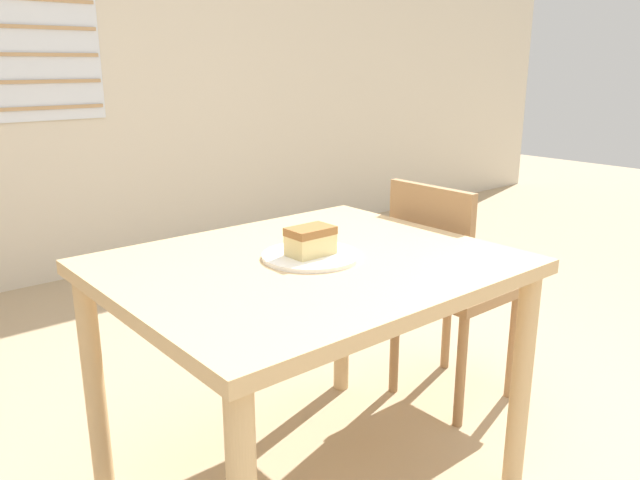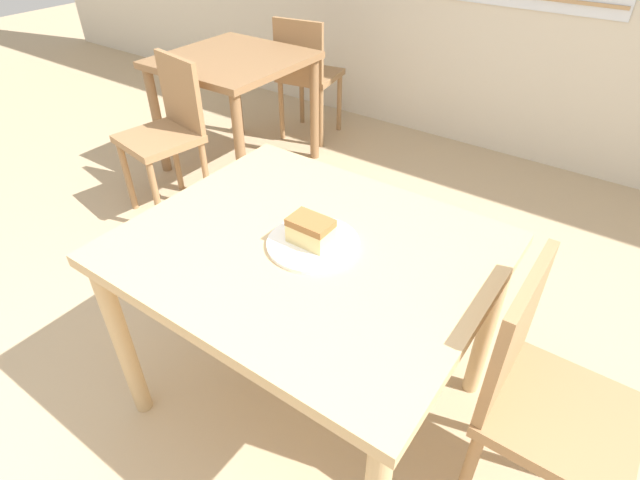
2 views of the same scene
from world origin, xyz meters
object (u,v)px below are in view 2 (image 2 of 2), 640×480
at_px(chair_near_window, 541,398).
at_px(dining_table_far, 234,76).
at_px(chair_far_opposite, 307,73).
at_px(cake_slice, 311,231).
at_px(dining_table_near, 308,269).
at_px(plate, 313,243).
at_px(chair_far_corner, 168,130).

bearing_deg(chair_near_window, dining_table_far, 62.05).
distance_m(chair_near_window, chair_far_opposite, 2.77).
xyz_separation_m(dining_table_far, cake_slice, (1.51, -1.26, 0.19)).
distance_m(dining_table_near, plate, 0.10).
bearing_deg(dining_table_far, chair_far_opposite, 79.25).
xyz_separation_m(dining_table_far, chair_near_window, (2.23, -1.18, -0.12)).
distance_m(dining_table_near, chair_near_window, 0.75).
distance_m(chair_far_corner, cake_slice, 1.63).
distance_m(dining_table_far, chair_near_window, 2.53).
bearing_deg(plate, chair_near_window, 5.94).
relative_size(chair_far_opposite, plate, 3.11).
relative_size(chair_near_window, cake_slice, 6.72).
xyz_separation_m(chair_near_window, plate, (-0.71, -0.07, 0.26)).
bearing_deg(dining_table_far, cake_slice, -39.79).
bearing_deg(dining_table_near, chair_far_corner, 155.46).
distance_m(dining_table_far, cake_slice, 1.98).
relative_size(dining_table_near, plate, 3.89).
distance_m(chair_far_opposite, cake_slice, 2.35).
height_order(chair_near_window, chair_far_opposite, same).
height_order(chair_near_window, plate, chair_near_window).
xyz_separation_m(dining_table_far, chair_far_corner, (0.05, -0.60, -0.12)).
bearing_deg(chair_far_corner, chair_near_window, -5.08).
distance_m(dining_table_near, chair_far_opposite, 2.33).
height_order(dining_table_far, chair_far_corner, chair_far_corner).
xyz_separation_m(chair_far_corner, cake_slice, (1.46, -0.66, 0.31)).
height_order(chair_near_window, cake_slice, chair_near_window).
bearing_deg(cake_slice, plate, 36.60).
bearing_deg(dining_table_far, chair_near_window, -27.95).
relative_size(chair_far_corner, cake_slice, 6.72).
bearing_deg(chair_far_opposite, chair_near_window, 130.46).
distance_m(chair_near_window, plate, 0.76).
relative_size(chair_far_opposite, cake_slice, 6.72).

